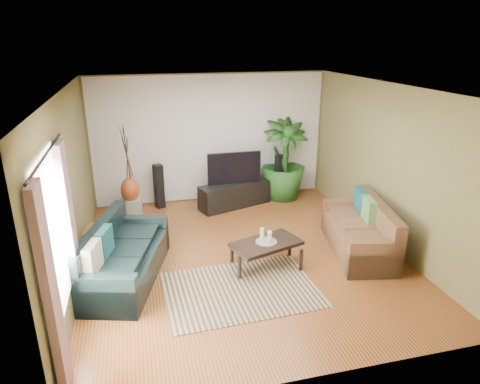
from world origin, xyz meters
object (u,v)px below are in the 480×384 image
object	(u,v)px
tv_stand	(234,195)
vase	(130,190)
coffee_table	(266,254)
sofa_left	(125,253)
potted_plant	(284,160)
side_table	(100,242)
television	(234,168)
sofa_right	(359,228)
speaker_right	(280,177)
pedestal	(132,208)
speaker_left	(159,186)

from	to	relation	value
tv_stand	vase	world-z (taller)	vase
coffee_table	sofa_left	bearing A→B (deg)	157.24
coffee_table	potted_plant	xyz separation A→B (m)	(1.27, 2.83, 0.66)
sofa_left	side_table	size ratio (longest dim) A/B	4.14
television	sofa_right	bearing A→B (deg)	-58.63
coffee_table	speaker_right	xyz separation A→B (m)	(1.18, 2.80, 0.28)
sofa_right	television	size ratio (longest dim) A/B	1.62
sofa_left	sofa_right	bearing A→B (deg)	-74.40
potted_plant	pedestal	world-z (taller)	potted_plant
coffee_table	tv_stand	xyz separation A→B (m)	(0.11, 2.59, 0.04)
coffee_table	tv_stand	size ratio (longest dim) A/B	0.69
sofa_left	potted_plant	distance (m)	4.31
potted_plant	coffee_table	bearing A→B (deg)	-114.20
coffee_table	speaker_right	world-z (taller)	speaker_right
speaker_right	television	bearing A→B (deg)	-179.59
tv_stand	speaker_left	xyz separation A→B (m)	(-1.54, 0.32, 0.21)
television	side_table	world-z (taller)	television
television	vase	xyz separation A→B (m)	(-2.12, -0.09, -0.27)
speaker_left	vase	bearing A→B (deg)	-165.67
sofa_left	side_table	bearing A→B (deg)	42.75
tv_stand	speaker_left	size ratio (longest dim) A/B	1.64
tv_stand	coffee_table	bearing A→B (deg)	-110.84
speaker_left	pedestal	size ratio (longest dim) A/B	2.39
potted_plant	vase	distance (m)	3.30
tv_stand	side_table	world-z (taller)	tv_stand
sofa_left	tv_stand	distance (m)	3.28
pedestal	vase	bearing A→B (deg)	0.00
sofa_left	vase	size ratio (longest dim) A/B	4.08
coffee_table	tv_stand	bearing A→B (deg)	69.54
sofa_right	television	distance (m)	2.95
television	speaker_left	distance (m)	1.61
vase	side_table	world-z (taller)	vase
television	speaker_left	size ratio (longest dim) A/B	1.21
speaker_right	side_table	distance (m)	4.12
speaker_right	side_table	world-z (taller)	speaker_right
sofa_left	sofa_right	xyz separation A→B (m)	(3.74, -0.06, 0.00)
sofa_left	tv_stand	size ratio (longest dim) A/B	1.33
sofa_right	coffee_table	xyz separation A→B (m)	(-1.64, -0.12, -0.21)
tv_stand	television	world-z (taller)	television
television	potted_plant	world-z (taller)	potted_plant
speaker_left	television	bearing A→B (deg)	-31.12
sofa_left	sofa_right	distance (m)	3.74
speaker_left	potted_plant	distance (m)	2.73
speaker_right	pedestal	xyz separation A→B (m)	(-3.18, -0.28, -0.30)
sofa_right	speaker_left	xyz separation A→B (m)	(-3.06, 2.80, 0.04)
speaker_left	vase	distance (m)	0.71
sofa_left	sofa_right	world-z (taller)	same
television	speaker_left	world-z (taller)	television
vase	speaker_left	bearing A→B (deg)	34.24
coffee_table	speaker_left	world-z (taller)	speaker_left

